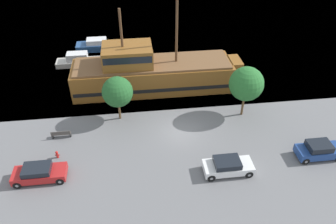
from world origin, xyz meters
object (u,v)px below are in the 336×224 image
at_px(moored_boat_dockside, 81,60).
at_px(parked_car_curb_rear, 319,150).
at_px(fire_hydrant, 57,154).
at_px(pirate_ship, 151,72).
at_px(parked_car_curb_front, 228,166).
at_px(parked_car_curb_mid, 39,173).
at_px(bench_promenade_east, 61,134).
at_px(moored_boat_outer, 100,45).

distance_m(moored_boat_dockside, parked_car_curb_rear, 31.54).
bearing_deg(parked_car_curb_rear, fire_hydrant, 173.35).
bearing_deg(pirate_ship, parked_car_curb_front, -69.56).
distance_m(parked_car_curb_mid, fire_hydrant, 2.74).
bearing_deg(bench_promenade_east, pirate_ship, 40.62).
bearing_deg(pirate_ship, bench_promenade_east, -139.38).
bearing_deg(parked_car_curb_mid, bench_promenade_east, 78.96).
distance_m(fire_hydrant, bench_promenade_east, 2.87).
height_order(parked_car_curb_mid, bench_promenade_east, parked_car_curb_mid).
bearing_deg(parked_car_curb_front, parked_car_curb_mid, 175.80).
relative_size(parked_car_curb_front, parked_car_curb_mid, 0.97).
bearing_deg(pirate_ship, parked_car_curb_rear, -44.10).
bearing_deg(parked_car_curb_front, moored_boat_dockside, 123.69).
bearing_deg(parked_car_curb_rear, parked_car_curb_mid, 179.33).
relative_size(parked_car_curb_mid, bench_promenade_east, 2.36).
height_order(pirate_ship, parked_car_curb_front, pirate_ship).
relative_size(moored_boat_outer, parked_car_curb_mid, 1.59).
height_order(moored_boat_dockside, fire_hydrant, moored_boat_dockside).
distance_m(pirate_ship, bench_promenade_east, 12.82).
relative_size(parked_car_curb_mid, parked_car_curb_rear, 1.09).
xyz_separation_m(moored_boat_outer, parked_car_curb_rear, (21.05, -25.58, 0.14)).
xyz_separation_m(parked_car_curb_mid, bench_promenade_east, (1.05, 5.38, -0.27)).
relative_size(moored_boat_dockside, parked_car_curb_front, 1.57).
bearing_deg(fire_hydrant, pirate_ship, 49.20).
xyz_separation_m(parked_car_curb_front, parked_car_curb_mid, (-16.24, 1.19, -0.01)).
height_order(moored_boat_dockside, parked_car_curb_front, moored_boat_dockside).
bearing_deg(fire_hydrant, parked_car_curb_rear, -6.65).
xyz_separation_m(moored_boat_outer, parked_car_curb_front, (12.19, -26.48, 0.09)).
xyz_separation_m(moored_boat_dockside, parked_car_curb_rear, (23.49, -21.05, 0.15)).
relative_size(parked_car_curb_front, fire_hydrant, 5.67).
bearing_deg(moored_boat_outer, fire_hydrant, -97.43).
distance_m(parked_car_curb_mid, bench_promenade_east, 5.49).
height_order(pirate_ship, parked_car_curb_mid, pirate_ship).
bearing_deg(moored_boat_outer, parked_car_curb_front, -65.28).
height_order(parked_car_curb_front, fire_hydrant, parked_car_curb_front).
height_order(pirate_ship, moored_boat_outer, pirate_ship).
height_order(moored_boat_outer, bench_promenade_east, moored_boat_outer).
xyz_separation_m(moored_boat_dockside, parked_car_curb_front, (14.63, -21.94, 0.09)).
bearing_deg(pirate_ship, moored_boat_dockside, 142.05).
relative_size(pirate_ship, parked_car_curb_mid, 4.51).
height_order(moored_boat_outer, parked_car_curb_mid, moored_boat_outer).
bearing_deg(pirate_ship, moored_boat_outer, 119.78).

